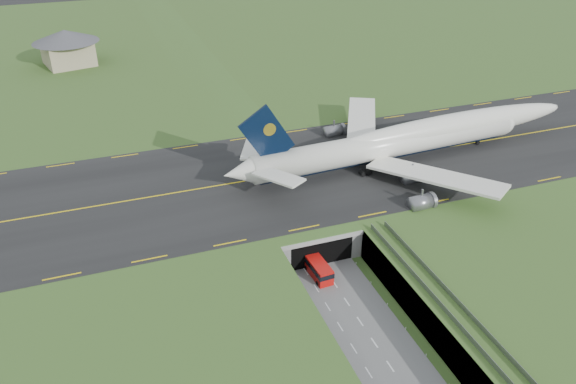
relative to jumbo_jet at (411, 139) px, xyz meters
name	(u,v)px	position (x,y,z in m)	size (l,w,h in m)	color
ground	(339,292)	(-30.84, -30.64, -11.08)	(900.00, 900.00, 0.00)	#3E5622
airfield_deck	(340,278)	(-30.84, -30.64, -8.08)	(800.00, 800.00, 6.00)	gray
trench_road	(359,320)	(-30.84, -38.14, -10.98)	(12.00, 75.00, 0.20)	slate
taxiway	(278,176)	(-30.84, 2.36, -4.99)	(800.00, 44.00, 0.18)	black
tunnel_portal	(305,226)	(-30.84, -13.93, -7.75)	(17.00, 22.30, 6.00)	gray
guideway	(464,327)	(-19.84, -49.75, -5.76)	(3.00, 53.00, 7.05)	#A8A8A3
jumbo_jet	(411,139)	(0.00, 0.00, 0.00)	(87.00, 57.18, 18.94)	white
shuttle_tram	(318,269)	(-32.68, -25.35, -9.44)	(3.19, 7.42, 2.97)	red
service_building	(66,44)	(-71.26, 101.90, 1.86)	(25.98, 25.98, 11.72)	tan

